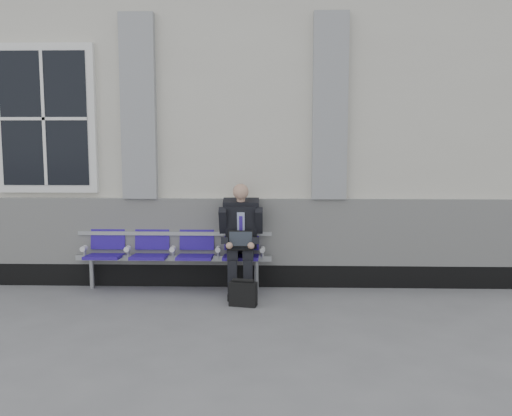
{
  "coord_description": "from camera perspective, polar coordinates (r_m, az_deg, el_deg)",
  "views": [
    {
      "loc": [
        3.36,
        -6.07,
        1.99
      ],
      "look_at": [
        3.16,
        0.9,
        1.14
      ],
      "focal_mm": 40.0,
      "sensor_mm": 36.0,
      "label": 1
    }
  ],
  "objects": [
    {
      "name": "briefcase",
      "position": [
        6.88,
        -1.3,
        -8.53
      ],
      "size": [
        0.35,
        0.2,
        0.33
      ],
      "color": "black",
      "rests_on": "ground"
    },
    {
      "name": "businessman",
      "position": [
        7.37,
        -1.52,
        -2.6
      ],
      "size": [
        0.57,
        0.76,
        1.42
      ],
      "color": "black",
      "rests_on": "ground"
    },
    {
      "name": "station_building",
      "position": [
        10.13,
        -17.98,
        7.93
      ],
      "size": [
        14.4,
        4.4,
        4.49
      ],
      "color": "beige",
      "rests_on": "ground"
    },
    {
      "name": "bench",
      "position": [
        7.65,
        -8.24,
        -3.96
      ],
      "size": [
        2.6,
        0.47,
        0.91
      ],
      "color": "#9EA0A3",
      "rests_on": "ground"
    }
  ]
}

